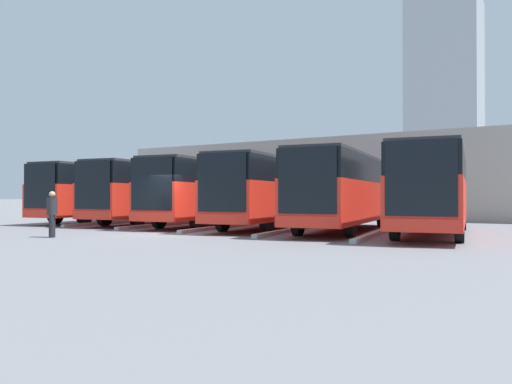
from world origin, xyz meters
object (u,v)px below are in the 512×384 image
object	(u,v)px
bus_0	(433,188)
bus_1	(345,189)
bus_3	(212,190)
bus_5	(111,191)
bus_2	(273,190)
pedestrian	(52,213)
bus_4	(159,191)

from	to	relation	value
bus_0	bus_1	size ratio (longest dim) A/B	1.00
bus_3	bus_5	bearing A→B (deg)	-7.69
bus_2	pedestrian	world-z (taller)	bus_2
bus_1	pedestrian	distance (m)	12.30
bus_4	bus_5	world-z (taller)	same
bus_5	bus_2	bearing A→B (deg)	171.36
bus_0	bus_3	distance (m)	11.68
bus_3	pedestrian	xyz separation A→B (m)	(0.59, 9.64, -0.95)
bus_1	bus_4	distance (m)	11.67
bus_1	bus_3	bearing A→B (deg)	-11.97
bus_4	bus_5	xyz separation A→B (m)	(3.88, 0.05, 0.00)
bus_0	bus_4	bearing A→B (deg)	-10.86
bus_0	bus_5	distance (m)	19.43
bus_0	bus_2	size ratio (longest dim) A/B	1.00
bus_5	bus_3	bearing A→B (deg)	172.31
bus_3	pedestrian	size ratio (longest dim) A/B	6.55
bus_2	bus_3	size ratio (longest dim) A/B	1.00
pedestrian	bus_2	bearing A→B (deg)	-67.32
bus_2	pedestrian	size ratio (longest dim) A/B	6.55
pedestrian	bus_3	bearing A→B (deg)	-45.39
bus_4	bus_2	bearing A→B (deg)	170.24
bus_0	bus_2	world-z (taller)	same
bus_5	pedestrian	bearing A→B (deg)	119.31
bus_4	bus_1	bearing A→B (deg)	169.02
bus_2	bus_4	world-z (taller)	same
bus_0	bus_2	xyz separation A→B (m)	(7.76, -0.65, 0.00)
bus_1	bus_2	distance (m)	3.91
bus_1	bus_5	distance (m)	15.55
bus_1	bus_5	size ratio (longest dim) A/B	1.00
bus_0	bus_3	size ratio (longest dim) A/B	1.00
bus_0	pedestrian	world-z (taller)	bus_0
bus_2	pedestrian	distance (m)	10.46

